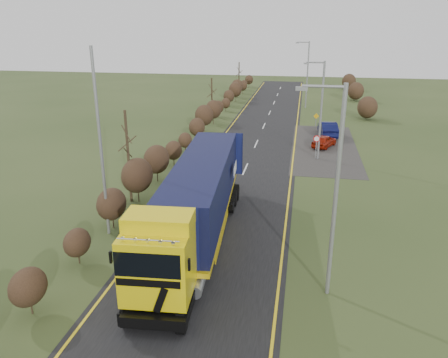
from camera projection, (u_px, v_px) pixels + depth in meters
name	position (u px, v px, depth m)	size (l,w,h in m)	color
ground	(216.00, 236.00, 24.04)	(160.00, 160.00, 0.00)	#2E3F1B
road	(242.00, 177.00, 33.30)	(8.00, 120.00, 0.02)	black
layby	(324.00, 147.00, 41.47)	(6.00, 18.00, 0.02)	#2B2926
lane_markings	(241.00, 178.00, 33.01)	(7.52, 116.00, 0.01)	yellow
hedgerow	(157.00, 161.00, 31.82)	(2.24, 102.04, 6.05)	black
lorry	(197.00, 200.00, 22.51)	(3.48, 15.73, 4.34)	black
car_red_hatchback	(324.00, 141.00, 41.29)	(1.38, 3.43, 1.17)	maroon
car_blue_sedan	(328.00, 129.00, 45.38)	(1.61, 4.61, 1.52)	#090D35
streetlight_near	(334.00, 186.00, 17.37)	(1.92, 0.18, 9.01)	gray
streetlight_mid	(320.00, 107.00, 36.41)	(1.76, 0.18, 8.25)	gray
streetlight_far	(307.00, 72.00, 59.38)	(1.90, 0.18, 8.91)	gray
left_pole	(101.00, 146.00, 22.73)	(0.16, 0.16, 10.07)	gray
speed_sign	(316.00, 143.00, 37.36)	(0.58, 0.10, 2.09)	gray
warning_board	(316.00, 119.00, 49.04)	(0.62, 0.11, 1.62)	gray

